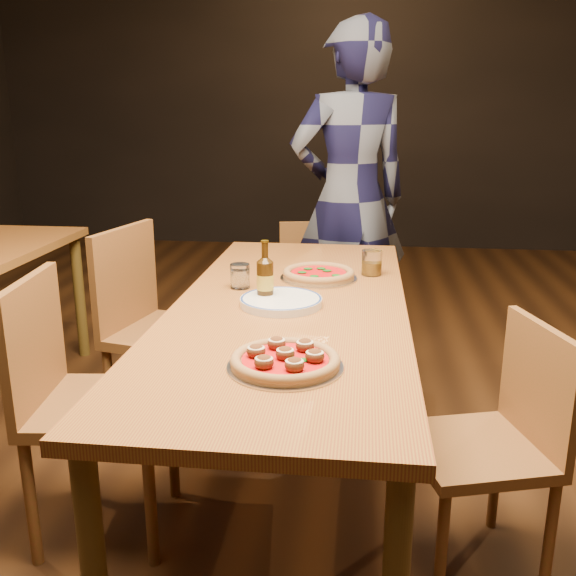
# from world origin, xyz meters

# --- Properties ---
(ground) EXTENTS (9.00, 9.00, 0.00)m
(ground) POSITION_xyz_m (0.00, 0.00, 0.00)
(ground) COLOR black
(table_main) EXTENTS (0.80, 2.00, 0.75)m
(table_main) POSITION_xyz_m (0.00, 0.00, 0.68)
(table_main) COLOR brown
(table_main) RESTS_ON ground
(chair_main_nw) EXTENTS (0.48, 0.48, 0.94)m
(chair_main_nw) POSITION_xyz_m (-0.59, -0.27, 0.47)
(chair_main_nw) COLOR brown
(chair_main_nw) RESTS_ON ground
(chair_main_sw) EXTENTS (0.54, 0.54, 0.96)m
(chair_main_sw) POSITION_xyz_m (-0.56, 0.39, 0.48)
(chair_main_sw) COLOR brown
(chair_main_sw) RESTS_ON ground
(chair_main_e) EXTENTS (0.48, 0.48, 0.83)m
(chair_main_e) POSITION_xyz_m (0.61, -0.32, 0.42)
(chair_main_e) COLOR brown
(chair_main_e) RESTS_ON ground
(chair_end) EXTENTS (0.44, 0.44, 0.81)m
(chair_end) POSITION_xyz_m (-0.01, 1.31, 0.41)
(chair_end) COLOR brown
(chair_end) RESTS_ON ground
(pizza_meatball) EXTENTS (0.31, 0.31, 0.06)m
(pizza_meatball) POSITION_xyz_m (0.05, -0.56, 0.77)
(pizza_meatball) COLOR #B7B7BF
(pizza_meatball) RESTS_ON table_main
(pizza_margherita) EXTENTS (0.30, 0.30, 0.04)m
(pizza_margherita) POSITION_xyz_m (0.08, 0.34, 0.77)
(pizza_margherita) COLOR #B7B7BF
(pizza_margherita) RESTS_ON table_main
(plate_stack) EXTENTS (0.28, 0.28, 0.03)m
(plate_stack) POSITION_xyz_m (-0.03, -0.03, 0.76)
(plate_stack) COLOR white
(plate_stack) RESTS_ON table_main
(beer_bottle) EXTENTS (0.06, 0.06, 0.21)m
(beer_bottle) POSITION_xyz_m (-0.09, 0.01, 0.83)
(beer_bottle) COLOR black
(beer_bottle) RESTS_ON table_main
(water_glass) EXTENTS (0.07, 0.07, 0.09)m
(water_glass) POSITION_xyz_m (-0.21, 0.17, 0.80)
(water_glass) COLOR white
(water_glass) RESTS_ON table_main
(amber_glass) EXTENTS (0.08, 0.08, 0.10)m
(amber_glass) POSITION_xyz_m (0.28, 0.43, 0.80)
(amber_glass) COLOR #8D5A0F
(amber_glass) RESTS_ON table_main
(diner) EXTENTS (0.79, 0.66, 1.84)m
(diner) POSITION_xyz_m (0.17, 1.36, 0.92)
(diner) COLOR black
(diner) RESTS_ON ground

